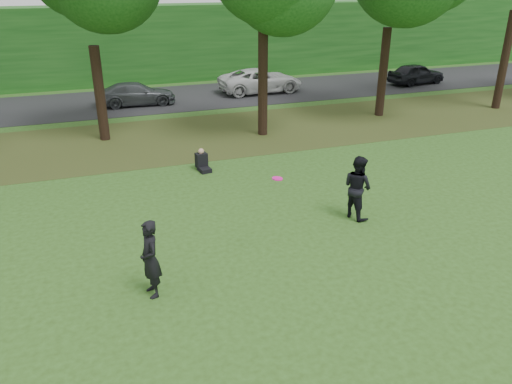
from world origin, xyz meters
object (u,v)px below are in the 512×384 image
at_px(player_right, 358,187).
at_px(seated_person, 202,162).
at_px(frisbee, 277,179).
at_px(player_left, 150,259).

distance_m(player_right, seated_person, 6.53).
relative_size(player_right, frisbee, 6.22).
bearing_deg(player_right, seated_person, 16.44).
distance_m(player_left, player_right, 6.81).
bearing_deg(frisbee, seated_person, 93.18).
relative_size(frisbee, seated_person, 0.38).
relative_size(player_left, player_right, 0.96).
bearing_deg(seated_person, player_right, -65.74).
xyz_separation_m(player_right, seated_person, (-3.50, 5.47, -0.67)).
bearing_deg(player_left, seated_person, 148.10).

